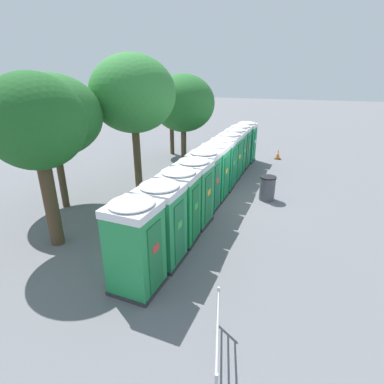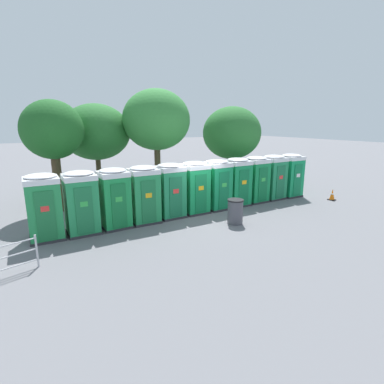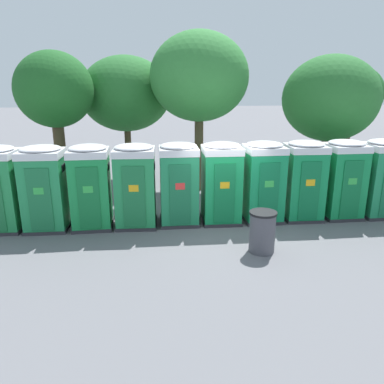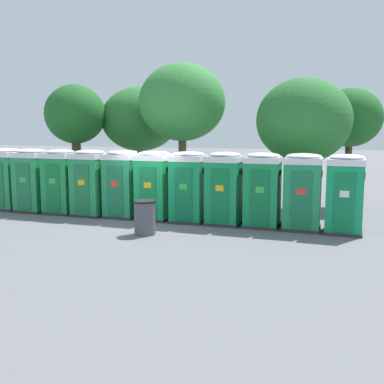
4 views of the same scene
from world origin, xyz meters
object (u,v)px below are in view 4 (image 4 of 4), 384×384
portapotty_1 (33,180)px  portapotty_9 (303,191)px  street_tree_1 (304,121)px  portapotty_7 (225,188)px  portapotty_8 (263,190)px  street_tree_3 (182,103)px  trash_can (145,217)px  portapotty_2 (61,181)px  portapotty_6 (188,187)px  portapotty_3 (90,182)px  portapotty_0 (7,179)px  street_tree_4 (350,118)px  street_tree_2 (140,119)px  portapotty_4 (122,184)px  portapotty_10 (345,194)px  street_tree_0 (75,115)px  portapotty_5 (154,185)px

portapotty_1 → portapotty_9: size_ratio=1.00×
portapotty_1 → street_tree_1: bearing=18.6°
portapotty_7 → portapotty_8: bearing=0.2°
portapotty_8 → portapotty_7: bearing=-179.8°
portapotty_9 → street_tree_3: 7.40m
portapotty_1 → trash_can: (5.96, -2.32, -0.73)m
portapotty_2 → street_tree_1: bearing=21.1°
portapotty_7 → portapotty_6: bearing=-179.7°
portapotty_3 → portapotty_0: bearing=178.4°
portapotty_8 → street_tree_4: street_tree_4 is taller
portapotty_8 → street_tree_2: 9.42m
street_tree_2 → portapotty_1: bearing=-111.2°
portapotty_9 → street_tree_1: (-0.30, 3.50, 2.36)m
portapotty_3 → portapotty_4: same height
portapotty_6 → street_tree_1: (3.68, 3.49, 2.36)m
portapotty_1 → street_tree_1: 11.14m
portapotty_10 → street_tree_4: 5.77m
portapotty_6 → portapotty_9: bearing=-0.2°
street_tree_0 → trash_can: 9.36m
portapotty_4 → portapotty_6: bearing=-1.3°
portapotty_5 → street_tree_0: 7.26m
portapotty_0 → portapotty_6: 7.97m
portapotty_1 → portapotty_2: bearing=-0.1°
portapotty_9 → street_tree_2: 10.47m
portapotty_9 → portapotty_4: bearing=179.4°
portapotty_1 → street_tree_1: street_tree_1 is taller
portapotty_3 → portapotty_9: same height
portapotty_1 → trash_can: portapotty_1 is taller
street_tree_2 → portapotty_3: bearing=-85.3°
street_tree_2 → portapotty_10: bearing=-30.6°
portapotty_7 → street_tree_1: 4.82m
portapotty_5 → portapotty_8: bearing=-0.1°
portapotty_4 → portapotty_8: size_ratio=1.00×
portapotty_6 → portapotty_8: size_ratio=1.00×
portapotty_4 → street_tree_4: size_ratio=0.51×
street_tree_3 → portapotty_0: bearing=-150.4°
portapotty_8 → portapotty_4: bearing=179.5°
portapotty_9 → portapotty_7: bearing=179.6°
portapotty_3 → portapotty_7: (5.31, 0.02, 0.00)m
portapotty_1 → portapotty_3: (2.66, -0.03, 0.00)m
portapotty_8 → street_tree_1: bearing=73.6°
street_tree_4 → street_tree_1: bearing=-138.1°
portapotty_2 → street_tree_0: (-1.64, 3.75, 2.68)m
portapotty_4 → trash_can: bearing=-50.1°
portapotty_4 → portapotty_6: same height
portapotty_8 → street_tree_4: 6.31m
portapotty_8 → portapotty_10: same height
portapotty_2 → portapotty_7: (6.64, -0.01, -0.00)m
street_tree_1 → portapotty_9: bearing=-85.1°
portapotty_7 → street_tree_2: size_ratio=0.47×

